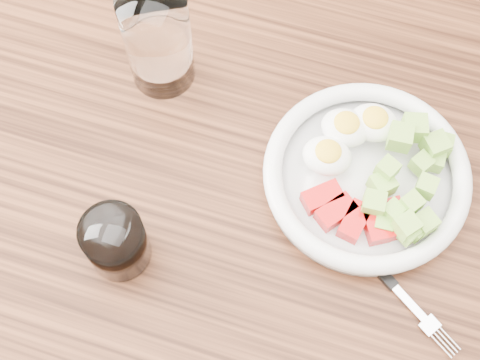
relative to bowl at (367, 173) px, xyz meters
The scene contains 6 objects.
ground 0.80m from the bowl, 152.25° to the right, with size 4.00×4.00×0.00m, color brown.
dining_table 0.19m from the bowl, 152.25° to the right, with size 1.50×0.90×0.77m.
bowl is the anchor object (origin of this frame).
fork 0.12m from the bowl, 66.40° to the right, with size 0.16×0.11×0.01m.
water_glass 0.29m from the bowl, 165.94° to the left, with size 0.08×0.08×0.14m, color white.
coffee_glass 0.29m from the bowl, 144.70° to the right, with size 0.07×0.07×0.08m.
Camera 1 is at (0.08, -0.28, 1.49)m, focal length 50.00 mm.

